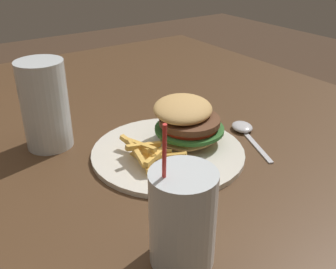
{
  "coord_description": "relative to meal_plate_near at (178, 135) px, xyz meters",
  "views": [
    {
      "loc": [
        -0.28,
        -0.75,
        1.13
      ],
      "look_at": [
        0.09,
        -0.2,
        0.78
      ],
      "focal_mm": 42.0,
      "sensor_mm": 36.0,
      "label": 1
    }
  ],
  "objects": [
    {
      "name": "beer_glass",
      "position": [
        -0.2,
        0.16,
        0.05
      ],
      "size": [
        0.09,
        0.09,
        0.18
      ],
      "color": "silver",
      "rests_on": "dining_table"
    },
    {
      "name": "juice_glass",
      "position": [
        -0.17,
        -0.24,
        0.03
      ],
      "size": [
        0.09,
        0.09,
        0.21
      ],
      "color": "silver",
      "rests_on": "dining_table"
    },
    {
      "name": "spoon",
      "position": [
        0.16,
        -0.02,
        -0.02
      ],
      "size": [
        0.09,
        0.17,
        0.02
      ],
      "rotation": [
        0.0,
        0.0,
        1.19
      ],
      "color": "silver",
      "rests_on": "dining_table"
    },
    {
      "name": "meal_plate_near",
      "position": [
        0.0,
        0.0,
        0.0
      ],
      "size": [
        0.3,
        0.3,
        0.1
      ],
      "color": "silver",
      "rests_on": "dining_table"
    },
    {
      "name": "dining_table",
      "position": [
        -0.12,
        0.2,
        -0.12
      ],
      "size": [
        1.42,
        1.2,
        0.74
      ],
      "color": "#4C331E",
      "rests_on": "ground_plane"
    }
  ]
}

